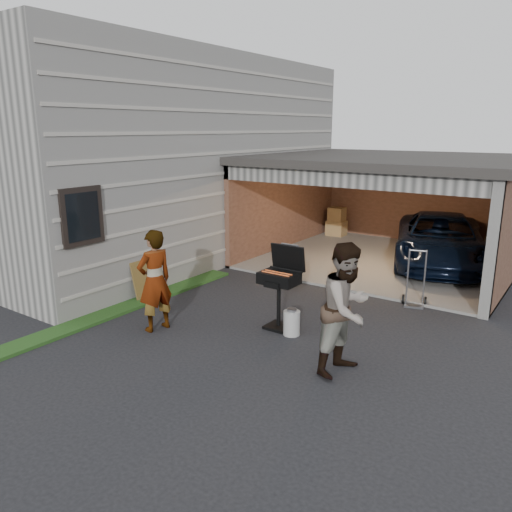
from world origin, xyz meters
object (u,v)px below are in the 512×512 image
(propane_tank, at_px, (292,323))
(minivan, at_px, (440,242))
(man, at_px, (347,309))
(plywood_panel, at_px, (147,279))
(woman, at_px, (155,281))
(bbq_grill, at_px, (280,281))
(hand_truck, at_px, (415,295))

(propane_tank, bearing_deg, minivan, 81.98)
(man, bearing_deg, plywood_panel, 91.93)
(man, distance_m, propane_tank, 1.74)
(woman, xyz_separation_m, bbq_grill, (1.81, 1.37, -0.03))
(woman, xyz_separation_m, plywood_panel, (-1.46, 1.16, -0.51))
(minivan, distance_m, man, 6.95)
(woman, height_order, bbq_grill, woman)
(minivan, relative_size, woman, 2.56)
(minivan, bearing_deg, bbq_grill, -119.08)
(propane_tank, height_order, hand_truck, hand_truck)
(woman, height_order, hand_truck, woman)
(woman, relative_size, man, 0.93)
(man, xyz_separation_m, plywood_panel, (-5.00, 0.67, -0.58))
(minivan, relative_size, bbq_grill, 3.13)
(minivan, height_order, bbq_grill, bbq_grill)
(plywood_panel, bearing_deg, man, -7.68)
(man, height_order, bbq_grill, man)
(minivan, relative_size, man, 2.38)
(minivan, xyz_separation_m, bbq_grill, (-1.23, -6.03, 0.24))
(woman, xyz_separation_m, man, (3.54, 0.48, 0.07))
(bbq_grill, relative_size, plywood_panel, 1.78)
(bbq_grill, xyz_separation_m, hand_truck, (1.68, 2.61, -0.68))
(minivan, distance_m, plywood_panel, 7.70)
(woman, height_order, plywood_panel, woman)
(bbq_grill, relative_size, propane_tank, 3.43)
(bbq_grill, bearing_deg, man, -27.25)
(woman, bearing_deg, propane_tank, 130.90)
(minivan, xyz_separation_m, woman, (-3.04, -7.40, 0.27))
(minivan, height_order, hand_truck, minivan)
(man, relative_size, propane_tank, 4.51)
(woman, distance_m, bbq_grill, 2.27)
(woman, height_order, propane_tank, woman)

